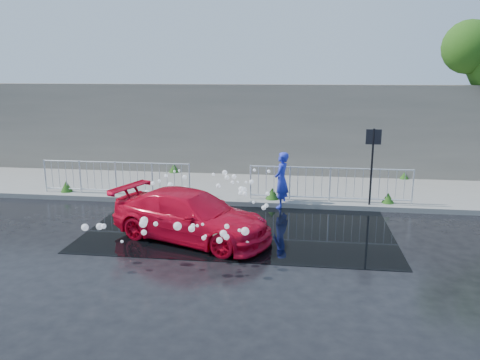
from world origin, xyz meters
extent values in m
plane|color=black|center=(0.00, 0.00, 0.00)|extent=(90.00, 90.00, 0.00)
cube|color=gray|center=(0.00, 5.00, 0.07)|extent=(30.00, 4.00, 0.15)
cube|color=gray|center=(0.00, 3.00, 0.08)|extent=(30.00, 0.25, 0.16)
cube|color=#6C665B|center=(0.00, 7.20, 1.90)|extent=(30.00, 0.60, 3.50)
cube|color=black|center=(0.50, 1.00, 0.01)|extent=(8.00, 5.00, 0.01)
cylinder|color=black|center=(4.20, 3.10, 1.25)|extent=(0.06, 0.06, 2.50)
cube|color=black|center=(4.20, 3.10, 2.25)|extent=(0.45, 0.04, 0.45)
sphere|color=#1F4510|center=(8.00, 7.40, 5.00)|extent=(1.94, 1.94, 1.94)
cylinder|color=silver|center=(-6.50, 3.35, 0.70)|extent=(0.05, 0.05, 1.10)
cylinder|color=silver|center=(-1.50, 3.35, 0.70)|extent=(0.05, 0.05, 1.10)
cylinder|color=silver|center=(-4.00, 3.35, 1.22)|extent=(5.00, 0.04, 0.04)
cylinder|color=silver|center=(-4.00, 3.35, 0.27)|extent=(5.00, 0.04, 0.04)
cylinder|color=silver|center=(0.50, 3.35, 0.70)|extent=(0.05, 0.05, 1.10)
cylinder|color=silver|center=(5.50, 3.35, 0.70)|extent=(0.05, 0.05, 1.10)
cylinder|color=silver|center=(3.00, 3.35, 1.22)|extent=(5.00, 0.04, 0.04)
cylinder|color=silver|center=(3.00, 3.35, 0.27)|extent=(5.00, 0.04, 0.04)
cone|color=#1A4512|center=(-5.80, 3.40, 0.34)|extent=(0.40, 0.40, 0.38)
cone|color=#1A4512|center=(-2.00, 3.40, 0.29)|extent=(0.36, 0.36, 0.28)
cone|color=#1A4512|center=(1.20, 3.40, 0.33)|extent=(0.44, 0.44, 0.37)
cone|color=#1A4512|center=(4.80, 3.40, 0.31)|extent=(0.38, 0.38, 0.33)
cone|color=#1A4512|center=(-3.00, 6.90, 0.32)|extent=(0.42, 0.42, 0.35)
cone|color=#1A4512|center=(6.00, 6.90, 0.28)|extent=(0.34, 0.34, 0.25)
sphere|color=white|center=(-0.34, 2.22, 0.82)|extent=(0.14, 0.14, 0.14)
sphere|color=white|center=(-1.72, 2.92, 1.10)|extent=(0.08, 0.08, 0.08)
sphere|color=white|center=(-1.85, 2.35, 0.76)|extent=(0.18, 0.18, 0.18)
sphere|color=white|center=(0.45, 2.15, 0.74)|extent=(0.17, 0.17, 0.17)
sphere|color=white|center=(-2.33, 1.01, 0.27)|extent=(0.11, 0.11, 0.11)
sphere|color=white|center=(1.11, 1.16, 0.51)|extent=(0.13, 0.13, 0.13)
sphere|color=white|center=(-1.92, 1.65, 0.57)|extent=(0.14, 0.14, 0.14)
sphere|color=white|center=(-2.32, 2.05, 0.86)|extent=(0.10, 0.10, 0.10)
sphere|color=white|center=(-1.97, 1.59, 0.59)|extent=(0.17, 0.17, 0.17)
sphere|color=white|center=(-1.44, 2.50, 0.99)|extent=(0.14, 0.14, 0.14)
sphere|color=white|center=(0.22, 2.45, 0.91)|extent=(0.07, 0.07, 0.07)
sphere|color=white|center=(0.61, 2.66, 0.87)|extent=(0.15, 0.15, 0.15)
sphere|color=white|center=(0.64, 3.17, 1.13)|extent=(0.10, 0.10, 0.10)
sphere|color=white|center=(-2.13, 1.74, 0.67)|extent=(0.06, 0.06, 0.06)
sphere|color=white|center=(0.50, 1.93, 0.68)|extent=(0.13, 0.13, 0.13)
sphere|color=white|center=(-0.26, 2.92, 1.08)|extent=(0.16, 0.16, 0.16)
sphere|color=white|center=(-2.04, 1.12, 0.53)|extent=(0.10, 0.10, 0.10)
sphere|color=white|center=(-0.65, 3.05, 0.98)|extent=(0.10, 0.10, 0.10)
sphere|color=white|center=(-0.25, 1.16, 0.46)|extent=(0.08, 0.08, 0.08)
sphere|color=white|center=(1.15, 1.96, 0.70)|extent=(0.13, 0.13, 0.13)
sphere|color=white|center=(-2.31, 2.08, 0.88)|extent=(0.10, 0.10, 0.10)
sphere|color=white|center=(-2.30, 1.30, 0.53)|extent=(0.09, 0.09, 0.09)
sphere|color=white|center=(-1.30, 1.69, 0.72)|extent=(0.08, 0.08, 0.08)
sphere|color=white|center=(-0.18, 2.81, 0.95)|extent=(0.15, 0.15, 0.15)
sphere|color=white|center=(1.17, 1.24, 0.55)|extent=(0.12, 0.12, 0.12)
sphere|color=white|center=(0.80, 1.35, 0.60)|extent=(0.08, 0.08, 0.08)
sphere|color=white|center=(0.04, 2.51, 0.87)|extent=(0.11, 0.11, 0.11)
sphere|color=white|center=(-1.42, 1.56, 0.66)|extent=(0.06, 0.06, 0.06)
sphere|color=white|center=(-2.16, 2.23, 0.91)|extent=(0.10, 0.10, 0.10)
sphere|color=white|center=(-2.06, 1.10, 0.39)|extent=(0.12, 0.12, 0.12)
sphere|color=white|center=(-2.06, 1.73, 0.65)|extent=(0.12, 0.12, 0.12)
sphere|color=white|center=(0.36, 1.93, 0.70)|extent=(0.13, 0.13, 0.13)
sphere|color=white|center=(-1.30, 1.98, 0.77)|extent=(0.14, 0.14, 0.14)
sphere|color=white|center=(-2.34, 1.57, 0.72)|extent=(0.15, 0.15, 0.15)
sphere|color=white|center=(1.09, 3.26, 1.09)|extent=(0.11, 0.11, 0.11)
sphere|color=white|center=(-0.81, 1.36, 0.44)|extent=(0.18, 0.18, 0.18)
sphere|color=white|center=(-2.06, 1.73, 0.71)|extent=(0.15, 0.15, 0.15)
sphere|color=white|center=(-1.89, 2.99, 1.05)|extent=(0.08, 0.08, 0.08)
sphere|color=white|center=(-2.03, 2.53, 1.01)|extent=(0.12, 0.12, 0.12)
sphere|color=white|center=(-1.91, 1.50, 0.50)|extent=(0.12, 0.12, 0.12)
sphere|color=white|center=(0.07, 2.69, 1.01)|extent=(0.15, 0.15, 0.15)
sphere|color=white|center=(-0.77, 0.88, 0.24)|extent=(0.12, 0.12, 0.12)
sphere|color=white|center=(-2.22, 1.38, 0.47)|extent=(0.08, 0.08, 0.08)
sphere|color=white|center=(-0.85, 1.64, 0.67)|extent=(0.06, 0.06, 0.06)
sphere|color=white|center=(0.47, 2.36, 0.93)|extent=(0.08, 0.08, 0.08)
sphere|color=white|center=(0.37, 2.07, 0.78)|extent=(0.18, 0.18, 0.18)
sphere|color=white|center=(0.94, -1.29, 0.41)|extent=(0.09, 0.09, 0.09)
sphere|color=white|center=(0.01, -1.58, 0.59)|extent=(0.10, 0.10, 0.10)
sphere|color=white|center=(0.12, -1.88, 0.75)|extent=(0.06, 0.06, 0.06)
sphere|color=white|center=(0.56, -2.24, 0.95)|extent=(0.15, 0.15, 0.15)
sphere|color=white|center=(0.52, -1.55, 0.87)|extent=(0.11, 0.11, 0.11)
sphere|color=white|center=(-1.26, -1.79, 1.00)|extent=(0.17, 0.17, 0.17)
sphere|color=white|center=(0.19, -1.13, 0.51)|extent=(0.15, 0.15, 0.15)
sphere|color=white|center=(-1.37, -1.52, 0.63)|extent=(0.13, 0.13, 0.13)
sphere|color=white|center=(0.02, -1.72, 0.95)|extent=(0.06, 0.06, 0.06)
sphere|color=white|center=(-2.27, -1.83, 0.84)|extent=(0.15, 0.15, 0.15)
sphere|color=white|center=(0.81, -1.65, 0.82)|extent=(0.08, 0.08, 0.08)
sphere|color=white|center=(0.52, -1.65, 0.66)|extent=(0.14, 0.14, 0.14)
sphere|color=white|center=(-0.10, -2.23, 1.02)|extent=(0.14, 0.14, 0.14)
sphere|color=white|center=(0.01, -2.17, 1.07)|extent=(0.07, 0.07, 0.07)
sphere|color=white|center=(0.95, -1.78, 0.85)|extent=(0.18, 0.18, 0.18)
sphere|color=white|center=(-2.35, -2.34, 0.99)|extent=(0.15, 0.15, 0.15)
sphere|color=white|center=(-0.12, -2.01, 1.01)|extent=(0.09, 0.09, 0.09)
sphere|color=white|center=(-0.93, -2.01, 1.01)|extent=(0.10, 0.10, 0.10)
sphere|color=white|center=(0.35, -1.55, 0.54)|extent=(0.14, 0.14, 0.14)
sphere|color=white|center=(-2.04, -1.18, 0.25)|extent=(0.07, 0.07, 0.07)
sphere|color=white|center=(-2.01, -2.19, 0.97)|extent=(0.11, 0.11, 0.11)
sphere|color=white|center=(-0.39, -2.25, 1.07)|extent=(0.17, 0.17, 0.17)
sphere|color=white|center=(-1.29, -1.79, 0.93)|extent=(0.18, 0.18, 0.18)
imported|color=red|center=(-0.62, -0.12, 0.61)|extent=(4.55, 3.08, 1.22)
imported|color=blue|center=(1.50, 3.00, 0.87)|extent=(0.57, 0.73, 1.74)
camera|label=1|loc=(2.07, -11.09, 4.18)|focal=35.00mm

